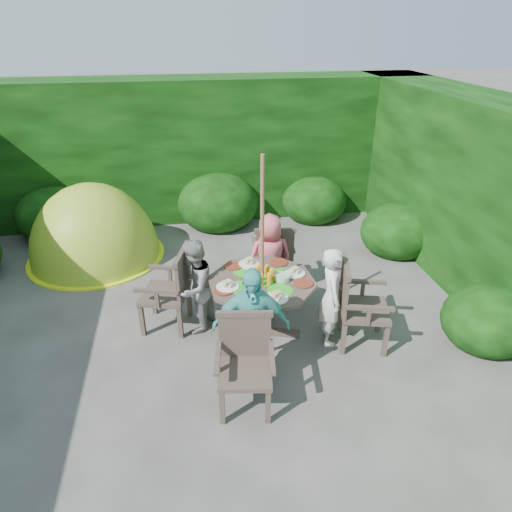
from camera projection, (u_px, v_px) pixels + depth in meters
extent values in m
plane|color=#46433E|center=(195.00, 340.00, 5.42)|extent=(60.00, 60.00, 0.00)
cube|color=black|center=(180.00, 150.00, 8.33)|extent=(9.00, 1.00, 2.50)
cylinder|color=#3A2E26|center=(262.00, 309.00, 5.38)|extent=(0.12, 0.12, 0.70)
cube|color=#3A2E26|center=(261.00, 331.00, 5.53)|extent=(0.91, 0.38, 0.06)
cube|color=#3A2E26|center=(261.00, 331.00, 5.53)|extent=(0.38, 0.91, 0.06)
cylinder|color=#3A2E26|center=(262.00, 282.00, 5.21)|extent=(1.60, 1.60, 0.04)
cylinder|color=green|center=(239.00, 287.00, 5.07)|extent=(0.29, 0.29, 0.00)
cylinder|color=green|center=(280.00, 290.00, 5.01)|extent=(0.29, 0.29, 0.00)
cylinder|color=green|center=(245.00, 271.00, 5.39)|extent=(0.29, 0.29, 0.00)
cylinder|color=green|center=(283.00, 274.00, 5.33)|extent=(0.29, 0.29, 0.00)
cylinder|color=green|center=(262.00, 280.00, 5.20)|extent=(0.29, 0.29, 0.00)
cylinder|color=white|center=(294.00, 273.00, 5.33)|extent=(0.26, 0.26, 0.01)
cylinder|color=white|center=(249.00, 264.00, 5.53)|extent=(0.26, 0.26, 0.01)
cylinder|color=white|center=(228.00, 287.00, 5.06)|extent=(0.26, 0.26, 0.01)
cylinder|color=white|center=(276.00, 298.00, 4.86)|extent=(0.26, 0.26, 0.01)
cylinder|color=red|center=(303.00, 283.00, 5.14)|extent=(0.23, 0.23, 0.01)
cylinder|color=red|center=(279.00, 262.00, 5.57)|extent=(0.23, 0.23, 0.01)
cylinder|color=red|center=(233.00, 266.00, 5.49)|extent=(0.23, 0.23, 0.01)
cylinder|color=red|center=(224.00, 290.00, 5.00)|extent=(0.23, 0.23, 0.01)
cylinder|color=red|center=(270.00, 303.00, 4.78)|extent=(0.23, 0.23, 0.01)
cylinder|color=#54AD42|center=(282.00, 277.00, 5.20)|extent=(0.18, 0.18, 0.06)
cylinder|color=brown|center=(262.00, 253.00, 5.03)|extent=(0.06, 0.06, 2.20)
cube|color=#3A2E26|center=(364.00, 310.00, 5.18)|extent=(0.65, 0.66, 0.05)
cube|color=#3A2E26|center=(386.00, 340.00, 5.07)|extent=(0.06, 0.06, 0.44)
cube|color=#3A2E26|center=(380.00, 316.00, 5.48)|extent=(0.06, 0.06, 0.44)
cube|color=#3A2E26|center=(344.00, 338.00, 5.10)|extent=(0.06, 0.06, 0.44)
cube|color=#3A2E26|center=(341.00, 314.00, 5.51)|extent=(0.06, 0.06, 0.44)
cube|color=#3A2E26|center=(344.00, 288.00, 5.07)|extent=(0.18, 0.54, 0.53)
cube|color=#3A2E26|center=(370.00, 308.00, 4.84)|extent=(0.52, 0.19, 0.04)
cube|color=#3A2E26|center=(364.00, 282.00, 5.33)|extent=(0.52, 0.19, 0.04)
cube|color=#3A2E26|center=(165.00, 294.00, 5.49)|extent=(0.65, 0.67, 0.05)
cube|color=#3A2E26|center=(154.00, 299.00, 5.82)|extent=(0.06, 0.06, 0.44)
cube|color=#3A2E26|center=(142.00, 320.00, 5.41)|extent=(0.06, 0.06, 0.44)
cube|color=#3A2E26|center=(189.00, 301.00, 5.78)|extent=(0.06, 0.06, 0.44)
cube|color=#3A2E26|center=(180.00, 322.00, 5.37)|extent=(0.06, 0.06, 0.44)
cube|color=#3A2E26|center=(183.00, 275.00, 5.33)|extent=(0.19, 0.54, 0.52)
cube|color=#3A2E26|center=(169.00, 268.00, 5.63)|extent=(0.52, 0.19, 0.04)
cube|color=#3A2E26|center=(156.00, 291.00, 5.15)|extent=(0.52, 0.19, 0.04)
cube|color=#3A2E26|center=(273.00, 257.00, 6.38)|extent=(0.56, 0.54, 0.05)
cube|color=#3A2E26|center=(286.00, 263.00, 6.68)|extent=(0.05, 0.05, 0.41)
cube|color=#3A2E26|center=(257.00, 264.00, 6.66)|extent=(0.05, 0.05, 0.41)
cube|color=#3A2E26|center=(290.00, 278.00, 6.30)|extent=(0.05, 0.05, 0.41)
cube|color=#3A2E26|center=(259.00, 279.00, 6.28)|extent=(0.05, 0.05, 0.41)
cube|color=#3A2E26|center=(275.00, 248.00, 6.05)|extent=(0.51, 0.09, 0.49)
cube|color=#3A2E26|center=(291.00, 244.00, 6.30)|extent=(0.10, 0.49, 0.04)
cube|color=#3A2E26|center=(255.00, 245.00, 6.28)|extent=(0.10, 0.49, 0.04)
cube|color=#3A2E26|center=(245.00, 373.00, 4.32)|extent=(0.57, 0.55, 0.05)
cube|color=#3A2E26|center=(222.00, 407.00, 4.22)|extent=(0.06, 0.06, 0.41)
cube|color=#3A2E26|center=(268.00, 406.00, 4.23)|extent=(0.06, 0.06, 0.41)
cube|color=#3A2E26|center=(224.00, 375.00, 4.60)|extent=(0.06, 0.06, 0.41)
cube|color=#3A2E26|center=(266.00, 374.00, 4.61)|extent=(0.06, 0.06, 0.41)
cube|color=#3A2E26|center=(245.00, 336.00, 4.40)|extent=(0.50, 0.11, 0.48)
cube|color=#3A2E26|center=(218.00, 357.00, 4.22)|extent=(0.12, 0.49, 0.04)
cube|color=#3A2E26|center=(272.00, 357.00, 4.23)|extent=(0.12, 0.49, 0.04)
imported|color=silver|center=(332.00, 296.00, 5.16)|extent=(0.36, 0.48, 1.20)
imported|color=gray|center=(195.00, 287.00, 5.37)|extent=(0.66, 0.71, 1.17)
imported|color=#D85965|center=(270.00, 258.00, 5.96)|extent=(0.60, 0.40, 1.21)
imported|color=#51BEB5|center=(251.00, 327.00, 4.53)|extent=(0.81, 0.40, 1.34)
ellipsoid|color=#A3B723|center=(98.00, 257.00, 7.30)|extent=(2.32, 2.32, 2.41)
ellipsoid|color=black|center=(101.00, 277.00, 6.74)|extent=(0.73, 0.48, 0.83)
cylinder|color=#F0FF1A|center=(97.00, 256.00, 7.30)|extent=(2.11, 2.11, 0.03)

